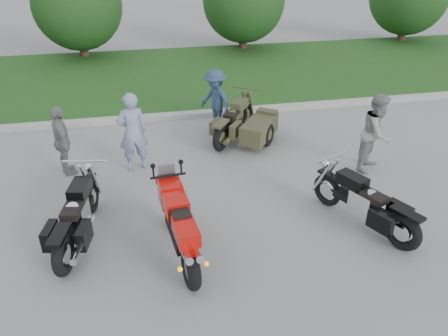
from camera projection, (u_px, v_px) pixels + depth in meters
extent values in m
plane|color=gray|center=(206.00, 243.00, 7.80)|extent=(80.00, 80.00, 0.00)
cube|color=#A5A29B|center=(172.00, 116.00, 12.91)|extent=(60.00, 0.30, 0.15)
cube|color=#285C1F|center=(161.00, 76.00, 16.48)|extent=(60.00, 8.00, 0.14)
cylinder|color=#3F2B1C|center=(83.00, 45.00, 18.57)|extent=(0.36, 0.36, 1.20)
sphere|color=#193D16|center=(77.00, 5.00, 17.80)|extent=(3.60, 3.60, 3.60)
cylinder|color=#3F2B1C|center=(243.00, 38.00, 19.81)|extent=(0.36, 0.36, 1.20)
sphere|color=#193D16|center=(244.00, 0.00, 19.04)|extent=(3.60, 3.60, 3.60)
cylinder|color=#3F2B1C|center=(402.00, 30.00, 21.23)|extent=(0.36, 0.36, 1.20)
torus|color=black|center=(191.00, 269.00, 6.71)|extent=(0.28, 0.71, 0.69)
torus|color=black|center=(170.00, 212.00, 8.07)|extent=(0.20, 0.68, 0.67)
cube|color=black|center=(180.00, 227.00, 7.21)|extent=(0.42, 1.03, 0.39)
cube|color=#C20D07|center=(175.00, 203.00, 7.28)|extent=(0.44, 0.65, 0.29)
cube|color=#C20D07|center=(186.00, 232.00, 6.66)|extent=(0.40, 0.65, 0.25)
cube|color=black|center=(180.00, 214.00, 6.92)|extent=(0.33, 0.42, 0.11)
cube|color=#C20D07|center=(171.00, 193.00, 7.64)|extent=(0.42, 0.48, 0.45)
cylinder|color=silver|center=(186.00, 255.00, 6.47)|extent=(0.18, 0.53, 0.24)
cylinder|color=silver|center=(196.00, 253.00, 6.51)|extent=(0.18, 0.53, 0.24)
torus|color=black|center=(63.00, 254.00, 6.98)|extent=(0.32, 0.75, 0.73)
torus|color=black|center=(92.00, 196.00, 8.54)|extent=(0.26, 0.70, 0.69)
cube|color=black|center=(78.00, 218.00, 7.71)|extent=(0.48, 1.31, 0.15)
cube|color=silver|center=(77.00, 214.00, 7.67)|extent=(0.41, 0.54, 0.38)
cube|color=black|center=(80.00, 190.00, 7.81)|extent=(0.41, 0.64, 0.24)
cube|color=black|center=(73.00, 210.00, 7.44)|extent=(0.40, 0.58, 0.13)
cube|color=black|center=(59.00, 235.00, 6.79)|extent=(0.34, 0.62, 0.06)
cylinder|color=silver|center=(85.00, 238.00, 7.46)|extent=(0.33, 1.18, 0.11)
torus|color=black|center=(403.00, 232.00, 7.51)|extent=(0.46, 0.72, 0.71)
torus|color=black|center=(327.00, 190.00, 8.75)|extent=(0.39, 0.66, 0.67)
cube|color=black|center=(363.00, 205.00, 8.09)|extent=(0.73, 1.24, 0.15)
cube|color=silver|center=(364.00, 201.00, 8.05)|extent=(0.48, 0.56, 0.37)
cube|color=black|center=(352.00, 181.00, 8.13)|extent=(0.50, 0.65, 0.23)
cube|color=black|center=(372.00, 196.00, 7.84)|extent=(0.48, 0.60, 0.13)
cube|color=black|center=(407.00, 214.00, 7.33)|extent=(0.45, 0.62, 0.06)
cylinder|color=silver|center=(384.00, 217.00, 7.99)|extent=(0.57, 1.09, 0.10)
torus|color=black|center=(221.00, 138.00, 10.90)|extent=(0.57, 0.69, 0.72)
torus|color=black|center=(246.00, 115.00, 12.30)|extent=(0.50, 0.62, 0.67)
cube|color=black|center=(234.00, 122.00, 11.55)|extent=(0.93, 1.16, 0.15)
cube|color=#3F4126|center=(234.00, 119.00, 11.51)|extent=(0.53, 0.57, 0.37)
cube|color=#3F4126|center=(239.00, 105.00, 11.62)|extent=(0.58, 0.64, 0.23)
cube|color=black|center=(232.00, 114.00, 11.30)|extent=(0.55, 0.60, 0.13)
cube|color=#3F4126|center=(221.00, 123.00, 10.72)|extent=(0.53, 0.61, 0.06)
cylinder|color=#3F4126|center=(235.00, 134.00, 11.26)|extent=(0.77, 1.00, 0.11)
cube|color=#3F4126|center=(259.00, 129.00, 11.21)|extent=(1.27, 1.45, 0.47)
torus|color=black|center=(269.00, 135.00, 11.18)|extent=(0.45, 0.55, 0.59)
imported|color=#818BAF|center=(132.00, 132.00, 9.82)|extent=(0.74, 0.55, 1.85)
imported|color=gray|center=(377.00, 132.00, 9.84)|extent=(1.11, 1.10, 1.81)
imported|color=navy|center=(215.00, 101.00, 11.78)|extent=(1.11, 1.28, 1.72)
imported|color=gray|center=(62.00, 141.00, 9.64)|extent=(0.69, 1.03, 1.62)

